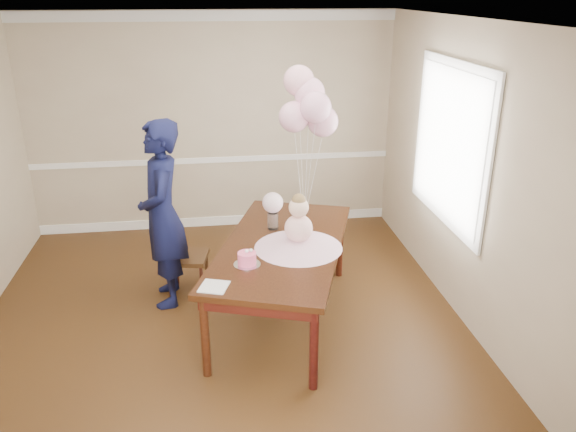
% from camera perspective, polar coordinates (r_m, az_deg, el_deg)
% --- Properties ---
extents(floor, '(4.50, 5.00, 0.00)m').
position_cam_1_polar(floor, '(5.32, -6.54, -11.41)').
color(floor, '#341E0D').
rests_on(floor, ground).
extents(ceiling, '(4.50, 5.00, 0.02)m').
position_cam_1_polar(ceiling, '(4.45, -8.12, 19.01)').
color(ceiling, white).
rests_on(ceiling, wall_back).
extents(wall_back, '(4.50, 0.02, 2.70)m').
position_cam_1_polar(wall_back, '(7.12, -7.67, 9.16)').
color(wall_back, tan).
rests_on(wall_back, floor).
extents(wall_front, '(4.50, 0.02, 2.70)m').
position_cam_1_polar(wall_front, '(2.50, -6.00, -17.11)').
color(wall_front, tan).
rests_on(wall_front, floor).
extents(wall_right, '(0.02, 5.00, 2.70)m').
position_cam_1_polar(wall_right, '(5.23, 18.25, 3.45)').
color(wall_right, tan).
rests_on(wall_right, floor).
extents(chair_rail_trim, '(4.50, 0.02, 0.07)m').
position_cam_1_polar(chair_rail_trim, '(7.22, -7.49, 5.66)').
color(chair_rail_trim, white).
rests_on(chair_rail_trim, wall_back).
extents(crown_molding, '(4.50, 0.02, 0.12)m').
position_cam_1_polar(crown_molding, '(6.94, -8.24, 19.49)').
color(crown_molding, silver).
rests_on(crown_molding, wall_back).
extents(baseboard_trim, '(4.50, 0.02, 0.12)m').
position_cam_1_polar(baseboard_trim, '(7.50, -7.17, -0.50)').
color(baseboard_trim, white).
rests_on(baseboard_trim, floor).
extents(window_frame, '(0.02, 1.66, 1.56)m').
position_cam_1_polar(window_frame, '(5.60, 16.13, 7.04)').
color(window_frame, white).
rests_on(window_frame, wall_right).
extents(window_blinds, '(0.01, 1.50, 1.40)m').
position_cam_1_polar(window_blinds, '(5.59, 15.96, 7.04)').
color(window_blinds, silver).
rests_on(window_blinds, wall_right).
extents(dining_table_top, '(1.65, 2.30, 0.05)m').
position_cam_1_polar(dining_table_top, '(5.10, -0.57, -3.09)').
color(dining_table_top, black).
rests_on(dining_table_top, table_leg_fl).
extents(table_apron, '(1.52, 2.17, 0.10)m').
position_cam_1_polar(table_apron, '(5.13, -0.56, -3.87)').
color(table_apron, black).
rests_on(table_apron, table_leg_fl).
extents(table_leg_fl, '(0.09, 0.09, 0.73)m').
position_cam_1_polar(table_leg_fl, '(4.60, -8.43, -12.04)').
color(table_leg_fl, black).
rests_on(table_leg_fl, floor).
extents(table_leg_fr, '(0.09, 0.09, 0.73)m').
position_cam_1_polar(table_leg_fr, '(4.42, 2.64, -13.36)').
color(table_leg_fr, black).
rests_on(table_leg_fr, floor).
extents(table_leg_bl, '(0.09, 0.09, 0.73)m').
position_cam_1_polar(table_leg_bl, '(6.20, -2.77, -2.32)').
color(table_leg_bl, black).
rests_on(table_leg_bl, floor).
extents(table_leg_br, '(0.09, 0.09, 0.73)m').
position_cam_1_polar(table_leg_br, '(6.07, 5.28, -2.95)').
color(table_leg_br, black).
rests_on(table_leg_br, floor).
extents(baby_skirt, '(1.00, 1.00, 0.10)m').
position_cam_1_polar(baby_skirt, '(4.99, 1.07, -2.67)').
color(baby_skirt, '#E0A5BC').
rests_on(baby_skirt, dining_table_top).
extents(baby_torso, '(0.25, 0.25, 0.25)m').
position_cam_1_polar(baby_torso, '(4.94, 1.08, -1.25)').
color(baby_torso, '#F89CBF').
rests_on(baby_torso, baby_skirt).
extents(baby_head, '(0.18, 0.18, 0.18)m').
position_cam_1_polar(baby_head, '(4.86, 1.09, 0.88)').
color(baby_head, beige).
rests_on(baby_head, baby_torso).
extents(baby_hair, '(0.12, 0.12, 0.12)m').
position_cam_1_polar(baby_hair, '(4.84, 1.10, 1.57)').
color(baby_hair, olive).
rests_on(baby_hair, baby_head).
extents(cake_platter, '(0.29, 0.29, 0.01)m').
position_cam_1_polar(cake_platter, '(4.72, -4.17, -4.93)').
color(cake_platter, silver).
rests_on(cake_platter, dining_table_top).
extents(birthday_cake, '(0.20, 0.20, 0.10)m').
position_cam_1_polar(birthday_cake, '(4.70, -4.19, -4.32)').
color(birthday_cake, '#FF5082').
rests_on(birthday_cake, cake_platter).
extents(cake_flower_a, '(0.03, 0.03, 0.03)m').
position_cam_1_polar(cake_flower_a, '(4.67, -4.21, -3.57)').
color(cake_flower_a, white).
rests_on(cake_flower_a, birthday_cake).
extents(cake_flower_b, '(0.03, 0.03, 0.03)m').
position_cam_1_polar(cake_flower_b, '(4.68, -3.78, -3.50)').
color(cake_flower_b, white).
rests_on(cake_flower_b, birthday_cake).
extents(rose_vase_near, '(0.13, 0.13, 0.17)m').
position_cam_1_polar(rose_vase_near, '(5.36, -1.55, -0.50)').
color(rose_vase_near, silver).
rests_on(rose_vase_near, dining_table_top).
extents(roses_near, '(0.20, 0.20, 0.20)m').
position_cam_1_polar(roses_near, '(5.29, -1.57, 1.36)').
color(roses_near, silver).
rests_on(roses_near, rose_vase_near).
extents(napkin, '(0.26, 0.26, 0.01)m').
position_cam_1_polar(napkin, '(4.41, -7.53, -7.13)').
color(napkin, silver).
rests_on(napkin, dining_table_top).
extents(balloon_weight, '(0.05, 0.05, 0.02)m').
position_cam_1_polar(balloon_weight, '(5.58, 1.63, -0.38)').
color(balloon_weight, silver).
rests_on(balloon_weight, dining_table_top).
extents(balloon_a, '(0.29, 0.29, 0.29)m').
position_cam_1_polar(balloon_a, '(5.29, 0.63, 10.04)').
color(balloon_a, '#FFB4D1').
rests_on(balloon_a, balloon_ribbon_a).
extents(balloon_b, '(0.29, 0.29, 0.29)m').
position_cam_1_polar(balloon_b, '(5.19, 2.83, 10.95)').
color(balloon_b, '#F8B0D3').
rests_on(balloon_b, balloon_ribbon_b).
extents(balloon_c, '(0.29, 0.29, 0.29)m').
position_cam_1_polar(balloon_c, '(5.33, 2.19, 12.40)').
color(balloon_c, '#FFB4D4').
rests_on(balloon_c, balloon_ribbon_c).
extents(balloon_d, '(0.29, 0.29, 0.29)m').
position_cam_1_polar(balloon_d, '(5.35, 1.11, 13.57)').
color(balloon_d, '#FFB4C6').
rests_on(balloon_d, balloon_ribbon_d).
extents(balloon_e, '(0.29, 0.29, 0.29)m').
position_cam_1_polar(balloon_e, '(5.34, 3.57, 9.56)').
color(balloon_e, '#EBA6C1').
rests_on(balloon_e, balloon_ribbon_e).
extents(balloon_ribbon_a, '(0.09, 0.03, 0.87)m').
position_cam_1_polar(balloon_ribbon_a, '(5.44, 1.14, 3.91)').
color(balloon_ribbon_a, white).
rests_on(balloon_ribbon_a, balloon_weight).
extents(balloon_ribbon_b, '(0.09, 0.09, 0.97)m').
position_cam_1_polar(balloon_ribbon_b, '(5.38, 2.19, 4.28)').
color(balloon_ribbon_b, silver).
rests_on(balloon_ribbon_b, balloon_weight).
extents(balloon_ribbon_c, '(0.05, 0.09, 1.08)m').
position_cam_1_polar(balloon_ribbon_c, '(5.45, 1.89, 5.08)').
color(balloon_ribbon_c, silver).
rests_on(balloon_ribbon_c, balloon_weight).
extents(balloon_ribbon_d, '(0.05, 0.13, 1.18)m').
position_cam_1_polar(balloon_ribbon_d, '(5.45, 1.37, 5.66)').
color(balloon_ribbon_d, white).
rests_on(balloon_ribbon_d, balloon_weight).
extents(balloon_ribbon_e, '(0.16, 0.03, 0.81)m').
position_cam_1_polar(balloon_ribbon_e, '(5.47, 2.56, 3.70)').
color(balloon_ribbon_e, white).
rests_on(balloon_ribbon_e, balloon_weight).
extents(dining_chair_seat, '(0.45, 0.45, 0.04)m').
position_cam_1_polar(dining_chair_seat, '(5.79, -10.18, -4.13)').
color(dining_chair_seat, '#39210F').
rests_on(dining_chair_seat, chair_leg_fl).
extents(chair_leg_fl, '(0.04, 0.04, 0.38)m').
position_cam_1_polar(chair_leg_fl, '(5.78, -11.90, -6.65)').
color(chair_leg_fl, '#3B1D10').
rests_on(chair_leg_fl, floor).
extents(chair_leg_fr, '(0.04, 0.04, 0.38)m').
position_cam_1_polar(chair_leg_fr, '(5.71, -8.75, -6.75)').
color(chair_leg_fr, '#37160F').
rests_on(chair_leg_fr, floor).
extents(chair_leg_bl, '(0.04, 0.04, 0.38)m').
position_cam_1_polar(chair_leg_bl, '(6.05, -11.25, -5.20)').
color(chair_leg_bl, '#34140E').
rests_on(chair_leg_bl, floor).
extents(chair_leg_br, '(0.04, 0.04, 0.38)m').
position_cam_1_polar(chair_leg_br, '(5.99, -8.25, -5.28)').
color(chair_leg_br, '#32190D').
rests_on(chair_leg_br, floor).
extents(chair_back_post_l, '(0.04, 0.04, 0.50)m').
position_cam_1_polar(chair_back_post_l, '(5.58, -12.45, -2.43)').
color(chair_back_post_l, '#38180F').
rests_on(chair_back_post_l, dining_chair_seat).
extents(chair_back_post_r, '(0.04, 0.04, 0.50)m').
position_cam_1_polar(chair_back_post_r, '(5.86, -11.76, -1.13)').
color(chair_back_post_r, '#3E1F11').
rests_on(chair_back_post_r, dining_chair_seat).
extents(chair_slat_low, '(0.08, 0.36, 0.04)m').
position_cam_1_polar(chair_slat_low, '(5.76, -12.01, -2.73)').
color(chair_slat_low, '#39140F').
rests_on(chair_slat_low, dining_chair_seat).
extents(chair_slat_mid, '(0.08, 0.36, 0.04)m').
position_cam_1_polar(chair_slat_mid, '(5.70, -12.13, -1.44)').
color(chair_slat_mid, '#39180F').
rests_on(chair_slat_mid, dining_chair_seat).
extents(chair_slat_top, '(0.08, 0.36, 0.04)m').
position_cam_1_polar(chair_slat_top, '(5.65, -12.24, -0.11)').
color(chair_slat_top, '#3B1710').
rests_on(chair_slat_top, dining_chair_seat).
extents(woman, '(0.49, 0.70, 1.84)m').
position_cam_1_polar(woman, '(5.48, -12.63, 0.11)').
color(woman, black).
rests_on(woman, floor).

